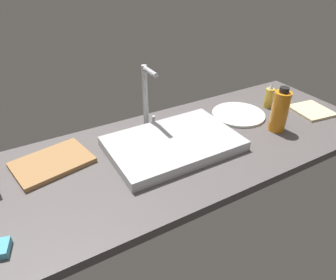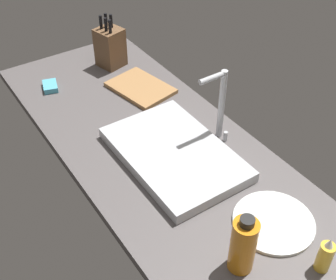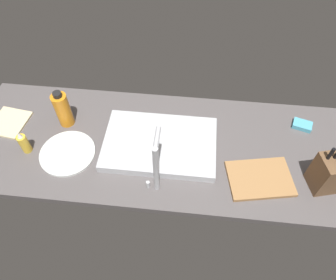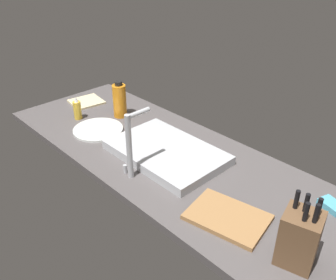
{
  "view_description": "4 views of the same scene",
  "coord_description": "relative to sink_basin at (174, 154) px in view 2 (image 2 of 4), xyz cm",
  "views": [
    {
      "loc": [
        -52.44,
        -88.72,
        74.13
      ],
      "look_at": [
        -3.83,
        -3.83,
        11.68
      ],
      "focal_mm": 32.77,
      "sensor_mm": 36.0,
      "label": 1
    },
    {
      "loc": [
        99.9,
        -67.71,
        112.68
      ],
      "look_at": [
        -2.01,
        0.52,
        10.0
      ],
      "focal_mm": 47.57,
      "sensor_mm": 36.0,
      "label": 2
    },
    {
      "loc": [
        -11.73,
        88.7,
        125.2
      ],
      "look_at": [
        -2.58,
        2.49,
        11.21
      ],
      "focal_mm": 34.0,
      "sensor_mm": 36.0,
      "label": 3
    },
    {
      "loc": [
        -101.53,
        98.19,
        93.25
      ],
      "look_at": [
        2.12,
        -0.64,
        11.08
      ],
      "focal_mm": 39.11,
      "sensor_mm": 36.0,
      "label": 4
    }
  ],
  "objects": [
    {
      "name": "cutting_board",
      "position": [
        -45.65,
        13.16,
        -1.19
      ],
      "size": [
        30.77,
        24.39,
        1.8
      ],
      "primitive_type": "cube",
      "rotation": [
        0.0,
        0.0,
        0.19
      ],
      "color": "#9E7042",
      "rests_on": "countertop_slab"
    },
    {
      "name": "countertop_slab",
      "position": [
        -1.43,
        -1.02,
        -3.84
      ],
      "size": [
        188.72,
        66.5,
        3.5
      ],
      "primitive_type": "cube",
      "color": "#514C4C",
      "rests_on": "ground"
    },
    {
      "name": "sink_basin",
      "position": [
        0.0,
        0.0,
        0.0
      ],
      "size": [
        52.14,
        34.19,
        4.18
      ],
      "primitive_type": "cube",
      "color": "#B7BABF",
      "rests_on": "countertop_slab"
    },
    {
      "name": "knife_block",
      "position": [
        -71.83,
        12.77,
        7.38
      ],
      "size": [
        13.52,
        13.36,
        24.55
      ],
      "rotation": [
        0.0,
        0.0,
        0.26
      ],
      "color": "brown",
      "rests_on": "countertop_slab"
    },
    {
      "name": "water_bottle",
      "position": [
        47.98,
        -10.26,
        7.35
      ],
      "size": [
        7.36,
        7.36,
        20.37
      ],
      "color": "orange",
      "rests_on": "countertop_slab"
    },
    {
      "name": "soap_bottle",
      "position": [
        61.43,
        8.46,
        3.39
      ],
      "size": [
        4.28,
        4.28,
        12.76
      ],
      "color": "gold",
      "rests_on": "countertop_slab"
    },
    {
      "name": "dish_sponge",
      "position": [
        -68.53,
        -19.71,
        -0.89
      ],
      "size": [
        10.33,
        8.29,
        2.4
      ],
      "primitive_type": "cube",
      "rotation": [
        0.0,
        0.0,
        -0.29
      ],
      "color": "#4CA3BC",
      "rests_on": "countertop_slab"
    },
    {
      "name": "faucet",
      "position": [
        -0.93,
        20.8,
        14.35
      ],
      "size": [
        5.5,
        11.96,
        28.79
      ],
      "color": "#B7BABF",
      "rests_on": "countertop_slab"
    },
    {
      "name": "dinner_plate",
      "position": [
        42.16,
        8.61,
        -1.49
      ],
      "size": [
        25.61,
        25.61,
        1.2
      ],
      "primitive_type": "cylinder",
      "color": "silver",
      "rests_on": "countertop_slab"
    }
  ]
}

